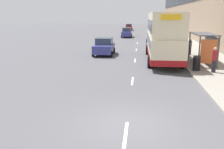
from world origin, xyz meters
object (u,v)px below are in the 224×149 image
Objects in this scene: double_decker_bus_near at (163,36)px; pedestrian_2 at (206,50)px; litter_bin at (197,63)px; car_0 at (104,47)px; car_2 at (129,27)px; car_1 at (127,33)px; pedestrian_4 at (190,46)px; bus_shelter at (206,43)px; car_3 at (153,38)px; pedestrian_1 at (214,60)px.

double_decker_bus_near is 4.19m from pedestrian_2.
car_0 is at bearing 137.08° from litter_bin.
pedestrian_2 is (9.16, -45.33, 0.15)m from car_2.
car_1 is at bearing 109.85° from pedestrian_2.
double_decker_bus_near is 5.29m from litter_bin.
pedestrian_4 is 1.59× the size of litter_bin.
bus_shelter reaches higher than car_1.
pedestrian_2 is at bearing 101.42° from car_2.
pedestrian_2 is at bearing 6.21° from double_decker_bus_near.
car_1 is 25.26m from pedestrian_2.
car_3 is 2.69× the size of pedestrian_4.
pedestrian_4 is at bearing 91.09° from pedestrian_1.
pedestrian_4 is at bearing 44.51° from double_decker_bus_near.
bus_shelter is 0.94× the size of car_3.
car_3 is (-0.18, 13.55, -1.46)m from double_decker_bus_near.
pedestrian_2 is at bearing 109.85° from car_1.
pedestrian_1 reaches higher than pedestrian_4.
bus_shelter is 0.39× the size of double_decker_bus_near.
car_3 is 2.52× the size of pedestrian_1.
pedestrian_4 is at bearing 83.07° from litter_bin.
bus_shelter is 4.96m from pedestrian_4.
car_0 is 2.21× the size of pedestrian_1.
car_0 is 2.37× the size of pedestrian_4.
pedestrian_4 reaches higher than car_1.
bus_shelter is at bearing -77.32° from car_3.
pedestrian_2 reaches higher than litter_bin.
bus_shelter reaches higher than pedestrian_1.
pedestrian_1 is 1.25m from litter_bin.
car_3 is at bearing 98.84° from car_2.
pedestrian_4 is at bearing 111.24° from pedestrian_2.
car_1 is (-7.91, 26.12, -1.01)m from bus_shelter.
car_3 is (5.60, 10.83, -0.04)m from car_0.
car_2 reaches higher than car_3.
car_2 is (-0.58, 21.57, -0.02)m from car_1.
litter_bin is (2.08, -4.59, -1.62)m from double_decker_bus_near.
car_3 is (-3.48, 15.47, -1.05)m from bus_shelter.
double_decker_bus_near is at bearing 100.79° from car_1.
litter_bin is at bearing -96.93° from pedestrian_4.
car_1 is 2.57× the size of pedestrian_1.
double_decker_bus_near is 6.14m from pedestrian_1.
pedestrian_1 reaches higher than car_2.
car_0 is at bearing 86.86° from car_1.
car_2 is (0.59, 43.05, -0.03)m from car_0.
bus_shelter is at bearing -86.40° from pedestrian_4.
pedestrian_2 is at bearing 81.59° from pedestrian_1.
car_0 is 12.19m from car_3.
double_decker_bus_near is 2.76× the size of car_2.
double_decker_bus_near is 2.73× the size of car_0.
litter_bin is at bearing -114.63° from bus_shelter.
bus_shelter is 2.36× the size of pedestrian_1.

